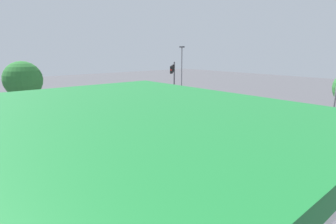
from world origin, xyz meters
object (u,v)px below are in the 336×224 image
car_0 (130,99)px  car_4 (197,135)px  tree_corner_b (23,80)px  traffic_signal_mast (173,73)px  pedestrian (265,111)px  street_light_pole_b (182,66)px  car_2 (182,101)px  car_1 (94,97)px

car_0 → car_4: size_ratio=1.07×
tree_corner_b → traffic_signal_mast: bearing=76.2°
pedestrian → street_light_pole_b: street_light_pole_b is taller
traffic_signal_mast → car_2: traffic_signal_mast is taller
car_2 → tree_corner_b: bearing=-15.8°
car_2 → pedestrian: (10.64, 1.38, 0.28)m
car_1 → street_light_pole_b: size_ratio=0.55×
car_0 → car_2: 7.16m
car_1 → car_2: (10.22, 7.31, 0.08)m
car_0 → car_2: size_ratio=1.13×
traffic_signal_mast → tree_corner_b: 16.77m
car_1 → car_2: size_ratio=1.02×
car_0 → car_1: 5.40m
traffic_signal_mast → car_1: (-9.04, -6.77, -3.54)m
car_1 → pedestrian: pedestrian is taller
car_0 → street_light_pole_b: 10.59m
pedestrian → tree_corner_b: (-15.81, -18.20, 3.11)m
car_4 → street_light_pole_b: (-17.02, 14.25, 3.95)m
car_1 → pedestrian: size_ratio=2.35×
car_1 → tree_corner_b: bearing=-65.9°
car_4 → street_light_pole_b: size_ratio=0.58×
traffic_signal_mast → car_4: traffic_signal_mast is taller
car_4 → traffic_signal_mast: bearing=144.8°
car_0 → car_4: car_4 is taller
car_1 → car_4: bearing=-7.5°
traffic_signal_mast → car_1: bearing=-98.2°
car_0 → pedestrian: bearing=-160.9°
car_4 → street_light_pole_b: 22.55m
car_0 → pedestrian: size_ratio=2.60×
car_1 → car_2: 12.56m
street_light_pole_b → traffic_signal_mast: bearing=-50.8°
pedestrian → car_2: bearing=-40.5°
street_light_pole_b → tree_corner_b: bearing=-87.4°
car_4 → car_1: bearing=175.2°
car_1 → tree_corner_b: (5.04, -9.51, 3.47)m
car_0 → tree_corner_b: size_ratio=0.79×
car_2 → tree_corner_b: (-5.17, -16.82, 3.39)m
car_0 → tree_corner_b: tree_corner_b is taller
car_1 → pedestrian: bearing=18.8°
car_1 → car_4: size_ratio=0.96×
car_1 → traffic_signal_mast: bearing=33.0°
car_0 → pedestrian: 17.36m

